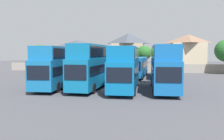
# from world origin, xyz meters

# --- Properties ---
(ground) EXTENTS (140.00, 140.00, 0.00)m
(ground) POSITION_xyz_m (0.00, 18.00, 0.00)
(ground) COLOR #424247
(depot_boundary_wall) EXTENTS (56.00, 0.50, 1.80)m
(depot_boundary_wall) POSITION_xyz_m (0.00, 23.95, 0.90)
(depot_boundary_wall) COLOR gray
(depot_boundary_wall) RESTS_ON ground
(bus_1) EXTENTS (3.30, 10.80, 4.85)m
(bus_1) POSITION_xyz_m (-6.10, 0.16, 2.73)
(bus_1) COLOR #15649E
(bus_1) RESTS_ON ground
(bus_2) EXTENTS (2.79, 10.40, 5.07)m
(bus_2) POSITION_xyz_m (-1.86, 0.09, 2.85)
(bus_2) COLOR #0F6597
(bus_2) RESTS_ON ground
(bus_3) EXTENTS (2.91, 11.00, 4.80)m
(bus_3) POSITION_xyz_m (2.09, -0.12, 2.71)
(bus_3) COLOR #0B619D
(bus_3) RESTS_ON ground
(bus_4) EXTENTS (2.95, 10.85, 4.94)m
(bus_4) POSITION_xyz_m (6.32, 0.37, 2.78)
(bus_4) COLOR #13599F
(bus_4) RESTS_ON ground
(bus_5) EXTENTS (3.10, 10.47, 3.33)m
(bus_5) POSITION_xyz_m (-5.79, 13.83, 1.90)
(bus_5) COLOR #105A97
(bus_5) RESTS_ON ground
(bus_6) EXTENTS (3.40, 12.11, 4.99)m
(bus_6) POSITION_xyz_m (-2.16, 13.69, 2.81)
(bus_6) COLOR #0D59A5
(bus_6) RESTS_ON ground
(bus_7) EXTENTS (2.97, 11.57, 3.37)m
(bus_7) POSITION_xyz_m (2.49, 13.62, 1.93)
(bus_7) COLOR #1462A4
(bus_7) RESTS_ON ground
(bus_8) EXTENTS (2.82, 11.22, 3.38)m
(bus_8) POSITION_xyz_m (6.27, 13.82, 1.93)
(bus_8) COLOR #1959A5
(bus_8) RESTS_ON ground
(house_terrace_left) EXTENTS (9.96, 7.29, 7.49)m
(house_terrace_left) POSITION_xyz_m (-14.60, 32.65, 3.82)
(house_terrace_left) COLOR beige
(house_terrace_left) RESTS_ON ground
(house_terrace_centre) EXTENTS (8.04, 7.38, 9.08)m
(house_terrace_centre) POSITION_xyz_m (-1.36, 33.26, 4.63)
(house_terrace_centre) COLOR tan
(house_terrace_centre) RESTS_ON ground
(house_terrace_right) EXTENTS (7.93, 7.38, 8.56)m
(house_terrace_right) POSITION_xyz_m (13.20, 32.67, 4.36)
(house_terrace_right) COLOR #C6B293
(house_terrace_right) RESTS_ON ground
(tree_left_of_lot) EXTENTS (3.52, 3.52, 5.88)m
(tree_left_of_lot) POSITION_xyz_m (-19.27, 20.95, 4.09)
(tree_left_of_lot) COLOR brown
(tree_left_of_lot) RESTS_ON ground
(tree_behind_wall) EXTENTS (3.22, 3.22, 5.74)m
(tree_behind_wall) POSITION_xyz_m (3.00, 26.45, 4.06)
(tree_behind_wall) COLOR brown
(tree_behind_wall) RESTS_ON ground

